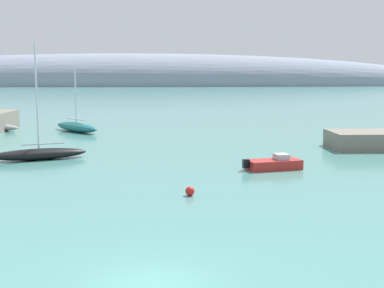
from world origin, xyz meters
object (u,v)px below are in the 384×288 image
object	(u,v)px
motorboat_red_foreground	(274,164)
mooring_buoy_red	(190,191)
sailboat_black_end_of_line	(39,153)
sailboat_teal_near_shore	(77,127)

from	to	relation	value
motorboat_red_foreground	mooring_buoy_red	bearing A→B (deg)	-143.51
sailboat_black_end_of_line	motorboat_red_foreground	bearing A→B (deg)	144.96
motorboat_red_foreground	mooring_buoy_red	distance (m)	9.96
sailboat_black_end_of_line	mooring_buoy_red	size ratio (longest dim) A/B	17.55
motorboat_red_foreground	sailboat_teal_near_shore	bearing A→B (deg)	113.14
sailboat_teal_near_shore	motorboat_red_foreground	distance (m)	30.21
sailboat_teal_near_shore	motorboat_red_foreground	world-z (taller)	sailboat_teal_near_shore
sailboat_black_end_of_line	motorboat_red_foreground	size ratio (longest dim) A/B	2.08
sailboat_teal_near_shore	motorboat_red_foreground	size ratio (longest dim) A/B	1.72
mooring_buoy_red	sailboat_teal_near_shore	bearing A→B (deg)	110.77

